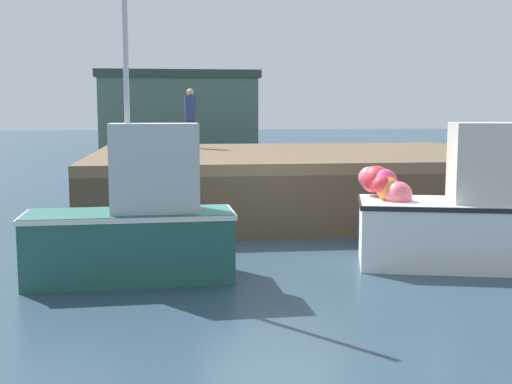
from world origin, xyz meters
TOP-DOWN VIEW (x-y plane):
  - ground at (0.00, 0.00)m, footprint 120.00×160.00m
  - pier at (1.63, 5.56)m, footprint 11.04×8.31m
  - fishing_boat_near_left at (-2.39, -0.94)m, footprint 3.37×1.31m
  - fishing_boat_near_right at (3.19, -0.69)m, footprint 3.81×2.39m
  - rowboat at (4.24, 0.46)m, footprint 1.62×0.90m
  - dockworker at (-1.26, 7.92)m, footprint 0.34×0.34m
  - warehouse at (-1.36, 32.62)m, footprint 10.48×4.93m

SIDE VIEW (x-z plane):
  - ground at x=0.00m, z-range -0.10..0.00m
  - rowboat at x=4.24m, z-range -0.02..0.31m
  - fishing_boat_near_left at x=-2.39m, z-range -1.76..3.60m
  - fishing_boat_near_right at x=3.19m, z-range -0.33..2.19m
  - pier at x=1.63m, z-range 0.56..2.17m
  - dockworker at x=-1.26m, z-range 1.62..3.36m
  - warehouse at x=-1.36m, z-range 0.02..5.30m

